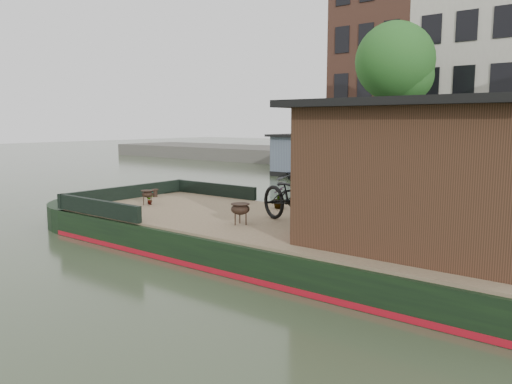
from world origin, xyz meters
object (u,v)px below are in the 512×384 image
Objects in this scene: brazier_front at (240,214)px; brazier_rear at (148,197)px; bicycle at (294,197)px; potted_plant_a at (150,197)px; cabin at (426,172)px; dinghy at (310,174)px.

brazier_rear is (-3.42, 0.44, -0.03)m from brazier_front.
bicycle is 5.81× the size of brazier_rear.
bicycle is at bearing 2.58° from potted_plant_a.
brazier_front is 1.18× the size of brazier_rear.
potted_plant_a reaches higher than brazier_rear.
cabin is at bearing 2.05° from potted_plant_a.
bicycle is (-2.64, -0.05, -0.66)m from cabin.
brazier_front is at bearing -8.16° from potted_plant_a.
brazier_rear is at bearing 172.71° from brazier_front.
bicycle is 5.68× the size of potted_plant_a.
brazier_front is (3.40, -0.49, 0.03)m from potted_plant_a.
dinghy is at bearing 51.15° from bicycle.
bicycle reaches higher than dinghy.
cabin is 1.17× the size of dinghy.
cabin is 6.96m from potted_plant_a.
brazier_front is at bearing -168.10° from cabin.
bicycle reaches higher than potted_plant_a.
cabin is 9.20× the size of brazier_front.
bicycle is at bearing -117.62° from dinghy.
brazier_rear is at bearing -177.54° from cabin.
cabin reaches higher than brazier_rear.
bicycle is 0.63× the size of dinghy.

